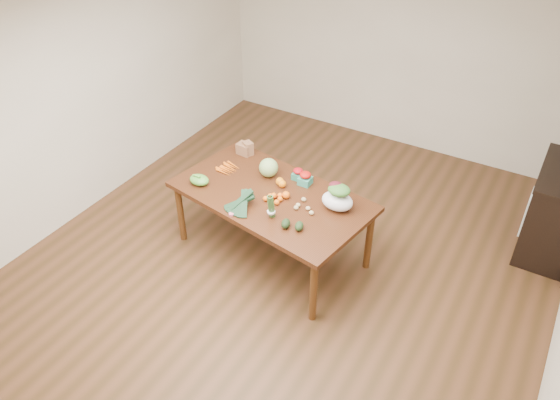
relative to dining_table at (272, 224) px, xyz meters
The scene contains 25 objects.
floor 0.46m from the dining_table, 28.16° to the right, with size 6.00×6.00×0.00m, color #57341E.
room_walls 1.01m from the dining_table, 28.16° to the right, with size 5.02×6.02×2.70m.
dining_table is the anchor object (origin of this frame).
cabinet 2.91m from the dining_table, 32.37° to the left, with size 0.52×1.02×0.94m, color black.
dish_towel 2.55m from the dining_table, 30.02° to the left, with size 0.02×0.28×0.45m, color white.
paper_bag 0.93m from the dining_table, 142.05° to the left, with size 0.21×0.18×0.15m, color brown, non-canonical shape.
cabbage 0.58m from the dining_table, 125.99° to the left, with size 0.20×0.20×0.20m, color #96C06F.
strawberry_basket_a 0.57m from the dining_table, 75.77° to the left, with size 0.11×0.11×0.10m, color red, non-canonical shape.
strawberry_basket_b 0.57m from the dining_table, 58.18° to the left, with size 0.12×0.12×0.11m, color red, non-canonical shape.
orange_a 0.45m from the dining_table, 93.26° to the left, with size 0.08×0.08×0.08m, color orange.
orange_b 0.44m from the dining_table, 79.53° to the left, with size 0.08×0.08×0.08m, color orange.
orange_c 0.44m from the dining_table, ahead, with size 0.08×0.08×0.08m, color orange.
mandarin_cluster 0.43m from the dining_table, 45.61° to the right, with size 0.18×0.18×0.08m, color orange, non-canonical shape.
carrots 0.74m from the dining_table, 166.43° to the left, with size 0.22×0.22×0.03m, color #FA5715, non-canonical shape.
snap_pea_bag 0.86m from the dining_table, 163.61° to the right, with size 0.21×0.16×0.09m, color #5F9E35.
kale_bunch 0.60m from the dining_table, 109.47° to the right, with size 0.32×0.40×0.16m, color black, non-canonical shape.
asparagus_bundle 0.62m from the dining_table, 59.03° to the right, with size 0.08×0.08×0.25m, color #477234, non-canonical shape.
potato_a 0.51m from the dining_table, ahead, with size 0.05×0.04×0.04m, color tan.
potato_b 0.52m from the dining_table, 15.66° to the right, with size 0.05×0.04×0.04m, color tan.
potato_c 0.58m from the dining_table, ahead, with size 0.05×0.04×0.04m, color #D8B77C.
potato_d 0.52m from the dining_table, 10.01° to the left, with size 0.05×0.05×0.04m, color tan.
potato_e 0.63m from the dining_table, 10.34° to the right, with size 0.05×0.04×0.04m, color tan.
avocado_a 0.67m from the dining_table, 44.62° to the right, with size 0.08×0.12×0.08m, color black.
avocado_b 0.73m from the dining_table, 34.35° to the right, with size 0.08×0.11×0.08m, color black.
salad_bag 0.82m from the dining_table, 10.35° to the left, with size 0.30×0.23×0.24m, color white, non-canonical shape.
Camera 1 is at (2.02, -3.56, 3.86)m, focal length 35.00 mm.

